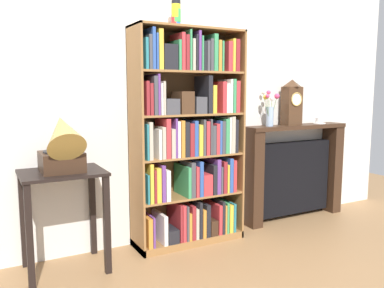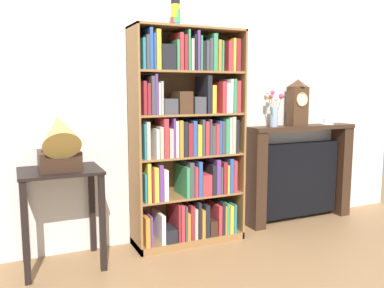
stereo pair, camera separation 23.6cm
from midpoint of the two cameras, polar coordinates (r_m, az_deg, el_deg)
ground_plane at (r=3.56m, az=2.05°, el=-14.38°), size 7.95×6.40×0.02m
wall_back at (r=3.62m, az=1.51°, el=7.56°), size 4.95×0.08×2.64m
bookshelf at (r=3.41m, az=1.59°, el=0.10°), size 0.97×0.33×1.84m
cup_stack at (r=3.40m, az=-0.29°, el=18.35°), size 0.08×0.08×0.24m
side_table_left at (r=3.11m, az=-16.20°, el=-6.98°), size 0.59×0.47×0.75m
gramophone at (r=2.97m, az=-16.29°, el=0.20°), size 0.29×0.46×0.49m
fireplace_mantel at (r=4.25m, az=16.68°, el=-4.12°), size 1.19×0.22×0.98m
mantel_clock at (r=4.11m, az=16.49°, el=5.70°), size 0.18×0.14×0.46m
flower_vase at (r=3.93m, az=13.36°, el=4.71°), size 0.17×0.15×0.35m
teacup_with_saucer at (r=4.39m, az=20.28°, el=3.00°), size 0.13×0.13×0.06m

